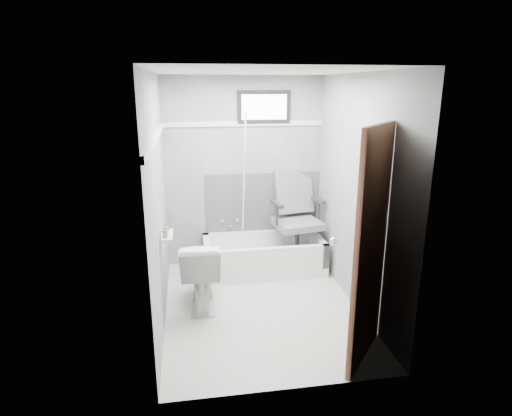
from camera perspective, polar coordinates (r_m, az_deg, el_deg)
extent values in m
plane|color=silver|center=(4.68, 0.70, -13.04)|extent=(2.60, 2.60, 0.00)
plane|color=silver|center=(4.10, 0.82, 17.78)|extent=(2.60, 2.60, 0.00)
cube|color=slate|center=(5.48, -1.58, 4.71)|extent=(2.00, 0.02, 2.40)
cube|color=slate|center=(3.02, 5.00, -4.88)|extent=(2.00, 0.02, 2.40)
cube|color=slate|center=(4.18, -12.87, 0.73)|extent=(0.02, 2.60, 2.40)
cube|color=slate|center=(4.51, 13.38, 1.79)|extent=(0.02, 2.60, 2.40)
imported|color=white|center=(4.61, -7.34, -8.53)|extent=(0.45, 0.77, 0.74)
cube|color=#4C4C4F|center=(5.60, 1.00, 0.76)|extent=(1.50, 0.02, 0.78)
cube|color=white|center=(5.39, -1.61, 11.17)|extent=(2.00, 0.02, 0.06)
cube|color=white|center=(4.07, -13.23, 9.19)|extent=(0.02, 2.60, 0.06)
cylinder|color=silver|center=(5.28, -1.65, 2.60)|extent=(0.02, 0.46, 1.91)
cube|color=silver|center=(4.17, -11.74, -3.59)|extent=(0.10, 0.32, 0.02)
imported|color=#9A7B4D|center=(4.07, -11.97, -3.10)|extent=(0.06, 0.06, 0.10)
imported|color=#45697F|center=(4.20, -11.89, -2.56)|extent=(0.09, 0.09, 0.08)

